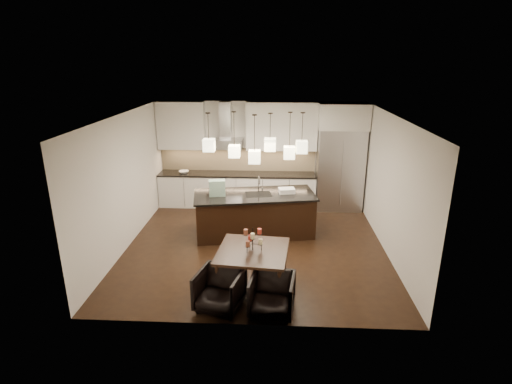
{
  "coord_description": "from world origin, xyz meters",
  "views": [
    {
      "loc": [
        0.41,
        -7.87,
        3.88
      ],
      "look_at": [
        0.0,
        0.2,
        1.15
      ],
      "focal_mm": 28.0,
      "sensor_mm": 36.0,
      "label": 1
    }
  ],
  "objects_px": {
    "island_body": "(255,215)",
    "armchair_left": "(220,290)",
    "refrigerator": "(340,170)",
    "armchair_right": "(272,295)",
    "dining_table": "(253,268)"
  },
  "relations": [
    {
      "from": "island_body",
      "to": "armchair_left",
      "type": "bearing_deg",
      "value": -107.68
    },
    {
      "from": "refrigerator",
      "to": "armchair_right",
      "type": "bearing_deg",
      "value": -109.69
    },
    {
      "from": "armchair_left",
      "to": "armchair_right",
      "type": "xyz_separation_m",
      "value": [
        0.84,
        -0.08,
        -0.01
      ]
    },
    {
      "from": "island_body",
      "to": "refrigerator",
      "type": "bearing_deg",
      "value": 29.74
    },
    {
      "from": "refrigerator",
      "to": "island_body",
      "type": "bearing_deg",
      "value": -140.48
    },
    {
      "from": "island_body",
      "to": "dining_table",
      "type": "bearing_deg",
      "value": -97.5
    },
    {
      "from": "island_body",
      "to": "armchair_left",
      "type": "xyz_separation_m",
      "value": [
        -0.41,
        -2.93,
        -0.13
      ]
    },
    {
      "from": "dining_table",
      "to": "armchair_left",
      "type": "relative_size",
      "value": 1.65
    },
    {
      "from": "refrigerator",
      "to": "island_body",
      "type": "height_order",
      "value": "refrigerator"
    },
    {
      "from": "dining_table",
      "to": "island_body",
      "type": "bearing_deg",
      "value": 97.99
    },
    {
      "from": "island_body",
      "to": "armchair_right",
      "type": "relative_size",
      "value": 3.72
    },
    {
      "from": "dining_table",
      "to": "armchair_right",
      "type": "bearing_deg",
      "value": -59.5
    },
    {
      "from": "refrigerator",
      "to": "armchair_left",
      "type": "bearing_deg",
      "value": -118.54
    },
    {
      "from": "armchair_right",
      "to": "island_body",
      "type": "bearing_deg",
      "value": 105.94
    },
    {
      "from": "refrigerator",
      "to": "dining_table",
      "type": "height_order",
      "value": "refrigerator"
    }
  ]
}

